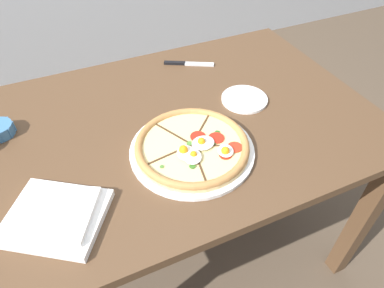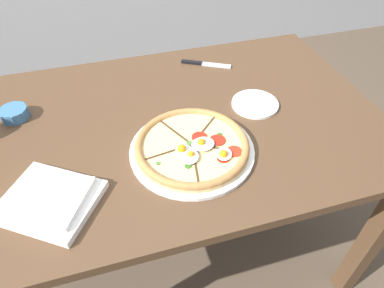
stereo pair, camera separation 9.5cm
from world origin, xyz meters
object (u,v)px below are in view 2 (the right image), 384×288
(pizza, at_px, (192,147))
(ramekin_bowl, at_px, (14,113))
(knife_main, at_px, (205,64))
(side_saucer, at_px, (255,104))
(dining_table, at_px, (165,145))
(napkin_folded, at_px, (49,199))

(pizza, xyz_separation_m, ramekin_bowl, (-0.49, 0.30, -0.00))
(knife_main, bearing_deg, side_saucer, -46.79)
(dining_table, relative_size, side_saucer, 8.96)
(knife_main, xyz_separation_m, side_saucer, (0.08, -0.29, 0.00))
(dining_table, bearing_deg, ramekin_bowl, 161.14)
(pizza, xyz_separation_m, napkin_folded, (-0.38, -0.07, -0.00))
(pizza, bearing_deg, side_saucer, 29.81)
(napkin_folded, height_order, side_saucer, napkin_folded)
(dining_table, height_order, side_saucer, side_saucer)
(dining_table, height_order, pizza, pizza)
(ramekin_bowl, distance_m, knife_main, 0.68)
(dining_table, bearing_deg, napkin_folded, -146.09)
(side_saucer, bearing_deg, knife_main, 105.16)
(knife_main, relative_size, side_saucer, 1.16)
(dining_table, distance_m, side_saucer, 0.32)
(side_saucer, bearing_deg, dining_table, 179.49)
(ramekin_bowl, relative_size, side_saucer, 0.58)
(napkin_folded, relative_size, knife_main, 1.62)
(ramekin_bowl, distance_m, side_saucer, 0.76)
(pizza, relative_size, side_saucer, 2.29)
(dining_table, distance_m, knife_main, 0.38)
(pizza, bearing_deg, napkin_folded, -169.04)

